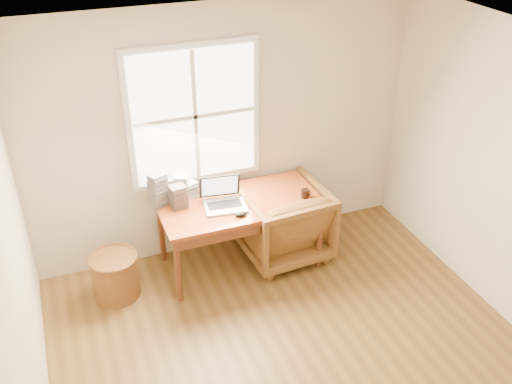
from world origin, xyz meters
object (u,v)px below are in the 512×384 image
(desk, at_px, (240,203))
(coffee_mug, at_px, (305,193))
(armchair, at_px, (283,222))
(wicker_stool, at_px, (115,276))
(laptop, at_px, (225,193))
(cd_stack_a, at_px, (182,187))

(desk, height_order, coffee_mug, coffee_mug)
(armchair, relative_size, coffee_mug, 9.85)
(wicker_stool, bearing_deg, armchair, 1.35)
(desk, relative_size, wicker_stool, 3.63)
(armchair, bearing_deg, wicker_stool, -2.25)
(armchair, relative_size, wicker_stool, 1.99)
(armchair, relative_size, laptop, 1.88)
(laptop, xyz_separation_m, cd_stack_a, (-0.35, 0.32, -0.04))
(wicker_stool, bearing_deg, desk, 1.85)
(laptop, height_order, coffee_mug, laptop)
(desk, height_order, armchair, armchair)
(coffee_mug, bearing_deg, armchair, 114.28)
(coffee_mug, distance_m, cd_stack_a, 1.23)
(wicker_stool, height_order, coffee_mug, coffee_mug)
(desk, xyz_separation_m, wicker_stool, (-1.29, -0.04, -0.51))
(armchair, xyz_separation_m, laptop, (-0.64, -0.06, 0.52))
(wicker_stool, height_order, cd_stack_a, cd_stack_a)
(wicker_stool, xyz_separation_m, cd_stack_a, (0.78, 0.30, 0.66))
(cd_stack_a, bearing_deg, armchair, -14.85)
(laptop, relative_size, coffee_mug, 5.24)
(desk, bearing_deg, laptop, -160.01)
(wicker_stool, distance_m, cd_stack_a, 1.06)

